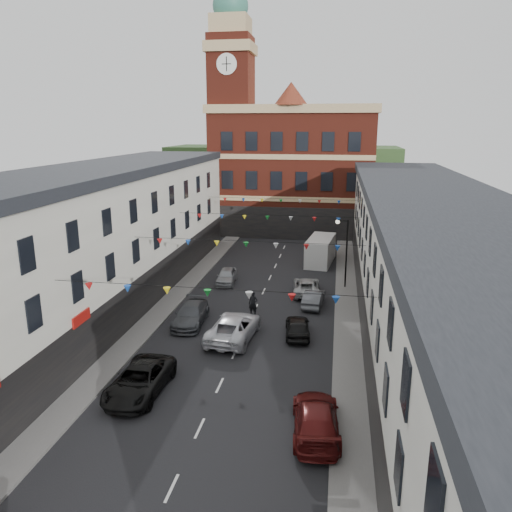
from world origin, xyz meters
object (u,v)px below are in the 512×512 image
Objects in this scene: street_lamp at (344,244)px; car_right_f at (306,286)px; car_left_c at (140,380)px; car_left_d at (191,314)px; car_right_c at (316,418)px; car_right_e at (314,298)px; white_van at (320,250)px; moving_car at (234,327)px; pedestrian at (253,304)px; car_left_e at (226,276)px; car_right_d at (298,327)px.

street_lamp is 1.28× the size of car_right_f.
car_left_c is 1.08× the size of car_left_d.
car_right_c is 16.65m from car_right_e.
street_lamp is 22.31m from car_left_c.
white_van is (0.00, 12.70, 0.67)m from car_right_e.
car_right_c reaches higher than car_left_c.
pedestrian is at bearing -93.08° from moving_car.
car_left_e is 22.98m from car_right_c.
car_left_e is 0.75× the size of car_right_c.
car_left_d is 0.95× the size of car_right_c.
street_lamp is at bearing 62.97° from car_left_c.
white_van reaches higher than car_left_e.
car_left_d is 9.60m from car_left_e.
car_right_f is (7.20, -1.69, -0.01)m from car_left_e.
car_left_d is at bearing -143.34° from pedestrian.
moving_car reaches higher than car_right_f.
moving_car is 20.30m from white_van.
car_right_c is 19.55m from car_right_f.
car_left_d is 9.78m from car_right_e.
moving_car is 3.10× the size of pedestrian.
car_right_e is (-0.98, 16.62, -0.11)m from car_right_c.
car_left_c is 28.53m from white_van.
white_van reaches higher than car_left_d.
car_left_c is at bearing -100.00° from white_van.
car_left_c is 1.37× the size of car_right_e.
pedestrian is (-4.29, -2.80, 0.29)m from car_right_e.
moving_car reaches higher than car_right_e.
white_van is at bearing -84.77° from car_right_e.
white_van is at bearing 105.62° from street_lamp.
car_right_c is 2.77× the size of pedestrian.
car_left_d is (-0.10, 9.55, -0.03)m from car_left_c.
street_lamp reaches higher than moving_car.
moving_car reaches higher than car_left_e.
car_right_c is at bearing -93.25° from street_lamp.
white_van is (0.76, 18.60, 0.64)m from car_right_d.
pedestrian is at bearing -74.00° from car_right_c.
car_left_d is at bearing -108.40° from white_van.
white_van reaches higher than car_right_f.
car_right_c is 1.11× the size of car_right_f.
car_left_e is at bearing -17.55° from car_right_f.
moving_car is at bearing -63.59° from car_right_c.
pedestrian reaches higher than moving_car.
pedestrian is (4.09, 2.24, 0.22)m from car_left_d.
pedestrian reaches higher than car_right_f.
car_left_c is at bearing -100.77° from pedestrian.
car_right_c is 14.79m from pedestrian.
pedestrian reaches higher than car_left_d.
pedestrian is (-5.27, 13.82, 0.18)m from car_right_c.
car_left_c is 16.78m from car_right_e.
white_van is (0.76, 9.84, 0.67)m from car_right_f.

